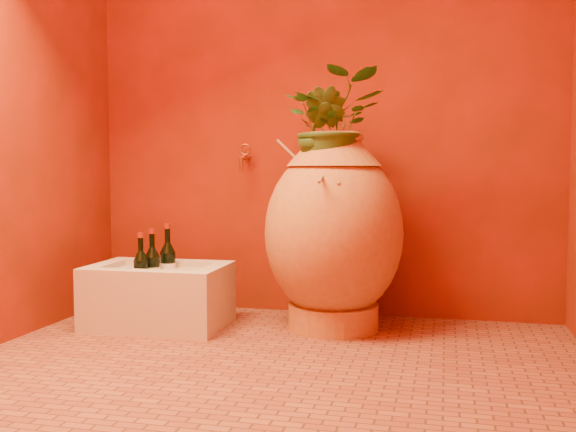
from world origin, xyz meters
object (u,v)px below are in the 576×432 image
(wall_tap, at_px, (244,156))
(wine_bottle_a, at_px, (168,266))
(amphora, at_px, (334,232))
(wine_bottle_b, at_px, (141,273))
(stone_basin, at_px, (159,297))
(wine_bottle_c, at_px, (152,270))

(wall_tap, bearing_deg, wine_bottle_a, -131.41)
(amphora, relative_size, wall_tap, 6.32)
(wine_bottle_a, distance_m, wine_bottle_b, 0.18)
(stone_basin, bearing_deg, wine_bottle_c, -158.52)
(wine_bottle_b, bearing_deg, wall_tap, 54.32)
(wall_tap, bearing_deg, stone_basin, -125.92)
(stone_basin, bearing_deg, wine_bottle_a, 83.25)
(amphora, distance_m, stone_basin, 0.92)
(wine_bottle_b, bearing_deg, wine_bottle_c, 68.49)
(wine_bottle_a, bearing_deg, wine_bottle_b, -111.01)
(amphora, height_order, wall_tap, amphora)
(wine_bottle_a, bearing_deg, amphora, 4.52)
(stone_basin, distance_m, wall_tap, 0.88)
(stone_basin, relative_size, wine_bottle_c, 2.13)
(wine_bottle_c, xyz_separation_m, wall_tap, (0.34, 0.44, 0.57))
(amphora, xyz_separation_m, wine_bottle_c, (-0.87, -0.17, -0.19))
(wine_bottle_a, distance_m, wine_bottle_c, 0.11)
(wine_bottle_a, relative_size, wall_tap, 2.21)
(amphora, relative_size, wine_bottle_c, 3.03)
(wine_bottle_a, relative_size, wine_bottle_b, 1.11)
(amphora, xyz_separation_m, wine_bottle_b, (-0.90, -0.23, -0.20))
(wine_bottle_b, bearing_deg, stone_basin, 55.67)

